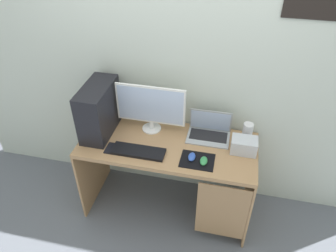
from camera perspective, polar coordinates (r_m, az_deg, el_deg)
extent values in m
plane|color=slate|center=(3.18, 0.00, -13.68)|extent=(8.00, 8.00, 0.00)
cube|color=beige|center=(2.62, 1.70, 10.70)|extent=(4.00, 0.04, 2.60)
cube|color=#A37A51|center=(2.64, 0.00, -3.41)|extent=(1.44, 0.61, 0.03)
cube|color=#A37A51|center=(3.10, -13.02, -6.81)|extent=(0.02, 0.61, 0.73)
cube|color=#A37A51|center=(2.89, 14.15, -11.12)|extent=(0.02, 0.61, 0.73)
cube|color=#96704B|center=(2.65, 9.44, -14.80)|extent=(0.40, 0.01, 0.58)
cube|color=black|center=(2.70, -12.08, 2.84)|extent=(0.21, 0.46, 0.43)
cylinder|color=white|center=(2.79, -2.88, -0.40)|extent=(0.16, 0.16, 0.01)
cylinder|color=white|center=(2.76, -2.91, 0.29)|extent=(0.04, 0.04, 0.07)
cube|color=white|center=(2.63, -3.10, 3.76)|extent=(0.58, 0.02, 0.34)
cube|color=#B2C6EA|center=(2.63, -3.16, 3.65)|extent=(0.55, 0.00, 0.31)
cube|color=#9EA3A8|center=(2.70, 7.08, -2.05)|extent=(0.35, 0.22, 0.01)
cube|color=black|center=(2.71, 7.14, -1.69)|extent=(0.31, 0.14, 0.00)
cube|color=#9EA3A8|center=(2.71, 7.50, 1.00)|extent=(0.35, 0.04, 0.21)
cube|color=#ADC1E5|center=(2.71, 7.48, 0.90)|extent=(0.32, 0.03, 0.18)
cylinder|color=silver|center=(2.71, 13.84, -0.99)|extent=(0.08, 0.08, 0.15)
cube|color=#B7BCC6|center=(2.59, 13.25, -3.34)|extent=(0.20, 0.14, 0.12)
cube|color=black|center=(2.55, -5.23, -4.48)|extent=(0.42, 0.14, 0.02)
cube|color=black|center=(2.49, 5.19, -6.07)|extent=(0.26, 0.20, 0.00)
ellipsoid|color=#2D51B2|center=(2.49, 4.22, -5.44)|extent=(0.06, 0.10, 0.03)
ellipsoid|color=#338C4C|center=(2.46, 6.31, -6.13)|extent=(0.06, 0.10, 0.03)
cube|color=black|center=(2.62, -10.11, -3.87)|extent=(0.07, 0.13, 0.01)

